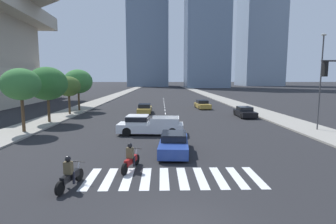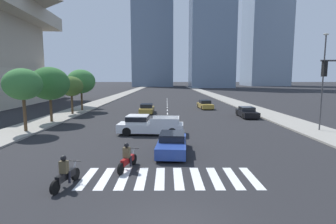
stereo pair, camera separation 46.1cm
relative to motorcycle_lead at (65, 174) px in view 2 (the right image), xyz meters
The scene contains 16 objects.
sidewalk_east 32.28m from the motorcycle_lead, 55.35° to the left, with size 4.00×260.00×0.15m, color gray.
sidewalk_west 28.05m from the motorcycle_lead, 108.75° to the left, with size 4.00×260.00×0.15m, color gray.
crosswalk_near 4.82m from the motorcycle_lead, 12.55° to the left, with size 8.55×2.92×0.01m.
lane_divider_center 29.42m from the motorcycle_lead, 80.87° to the left, with size 0.14×50.00×0.01m.
motorcycle_lead is the anchor object (origin of this frame).
motorcycle_trailing 3.34m from the motorcycle_lead, 42.95° to the left, with size 0.93×2.18×1.49m.
pickup_truck 11.67m from the motorcycle_lead, 75.78° to the left, with size 5.81×2.39×1.67m.
sedan_blue_0 7.34m from the motorcycle_lead, 48.08° to the left, with size 2.14×4.67×1.30m.
sedan_gold_1 25.64m from the motorcycle_lead, 86.12° to the left, with size 1.93×4.62×1.33m.
sedan_gold_2 33.03m from the motorcycle_lead, 70.82° to the left, with size 2.17×4.87×1.36m.
sedan_black_3 26.08m from the motorcycle_lead, 55.51° to the left, with size 1.99×4.52×1.30m.
street_lamp_east 22.83m from the motorcycle_lead, 33.51° to the left, with size 0.50×0.24×8.70m.
street_tree_nearest 15.07m from the motorcycle_lead, 124.28° to the left, with size 3.30×3.30×5.62m.
street_tree_second 19.61m from the motorcycle_lead, 115.27° to the left, with size 4.21×4.21×5.97m.
street_tree_third 25.46m from the motorcycle_lead, 108.99° to the left, with size 3.11×3.11×5.02m.
street_tree_fourth 29.41m from the motorcycle_lead, 106.37° to the left, with size 4.16×4.16×6.08m.
Camera 2 is at (-0.13, -7.84, 4.84)m, focal length 27.94 mm.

